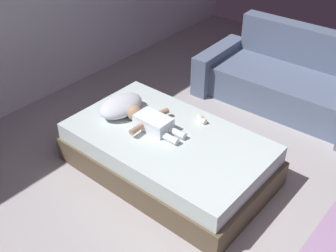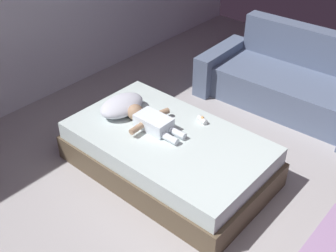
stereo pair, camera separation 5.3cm
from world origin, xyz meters
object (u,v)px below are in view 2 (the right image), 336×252
object	(u,v)px
baby	(151,121)
couch	(292,82)
pillow	(122,105)
baby_bottle	(202,120)
toothbrush	(163,115)
bed	(168,154)

from	to	relation	value
baby	couch	xyz separation A→B (m)	(1.89, -0.48, -0.21)
baby	couch	world-z (taller)	couch
pillow	baby	size ratio (longest dim) A/B	0.75
couch	pillow	bearing A→B (deg)	155.75
couch	baby_bottle	bearing A→B (deg)	173.84
baby	baby_bottle	size ratio (longest dim) A/B	5.30
toothbrush	couch	xyz separation A→B (m)	(1.67, -0.52, -0.16)
toothbrush	pillow	bearing A→B (deg)	123.51
bed	baby_bottle	world-z (taller)	baby_bottle
pillow	toothbrush	xyz separation A→B (m)	(0.22, -0.33, -0.07)
couch	baby_bottle	distance (m)	1.53
bed	baby	distance (m)	0.35
toothbrush	couch	size ratio (longest dim) A/B	0.08
couch	toothbrush	bearing A→B (deg)	162.74
baby	toothbrush	distance (m)	0.23
couch	bed	bearing A→B (deg)	171.79
pillow	baby_bottle	world-z (taller)	pillow
pillow	toothbrush	bearing A→B (deg)	-56.49
bed	pillow	xyz separation A→B (m)	(-0.01, 0.58, 0.29)
bed	baby	xyz separation A→B (m)	(-0.01, 0.21, 0.28)
bed	pillow	size ratio (longest dim) A/B	3.95
baby_bottle	pillow	bearing A→B (deg)	118.74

